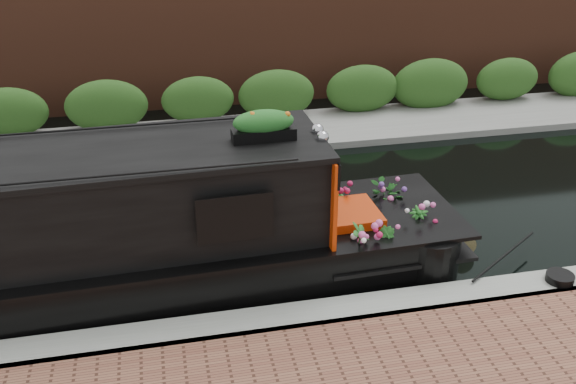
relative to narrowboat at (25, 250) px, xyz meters
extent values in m
plane|color=black|center=(2.99, 1.79, -0.91)|extent=(80.00, 80.00, 0.00)
cube|color=gray|center=(2.99, -1.51, -0.91)|extent=(40.00, 0.60, 0.50)
cube|color=gray|center=(2.99, 5.99, -0.91)|extent=(40.00, 2.40, 0.34)
cube|color=#264C19|center=(2.99, 6.89, -0.91)|extent=(40.00, 1.10, 2.80)
cube|color=#5A2E1E|center=(2.99, 8.99, -0.91)|extent=(40.00, 1.00, 8.00)
cube|color=#BE3007|center=(4.47, 0.00, 0.64)|extent=(0.12, 1.90, 1.46)
cube|color=black|center=(3.03, -0.97, 0.72)|extent=(0.98, 0.06, 0.60)
cube|color=#BE3007|center=(5.04, 0.00, -0.15)|extent=(0.90, 1.00, 0.54)
sphere|color=silver|center=(4.48, -0.15, 1.49)|extent=(0.20, 0.20, 0.20)
sphere|color=silver|center=(4.48, 0.15, 1.49)|extent=(0.20, 0.20, 0.20)
cube|color=black|center=(3.62, 0.00, 1.54)|extent=(0.96, 0.31, 0.18)
ellipsoid|color=orange|center=(3.62, 0.00, 1.76)|extent=(1.05, 0.31, 0.26)
imported|color=#256924|center=(4.93, -0.80, -0.05)|extent=(0.44, 0.47, 0.73)
imported|color=#256924|center=(5.40, -0.76, -0.14)|extent=(0.39, 0.39, 0.56)
imported|color=#256924|center=(5.91, 0.64, -0.10)|extent=(0.71, 0.66, 0.64)
imported|color=#256924|center=(6.12, -0.20, -0.14)|extent=(0.44, 0.44, 0.56)
imported|color=#256924|center=(5.04, 0.67, -0.11)|extent=(0.27, 0.36, 0.62)
cylinder|color=olive|center=(7.07, 0.00, -0.73)|extent=(0.36, 0.43, 0.36)
cylinder|color=black|center=(7.97, -1.54, -0.60)|extent=(0.43, 0.43, 0.12)
camera|label=1|loc=(2.13, -8.73, 5.06)|focal=40.00mm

